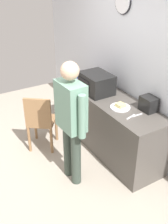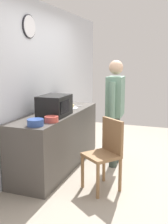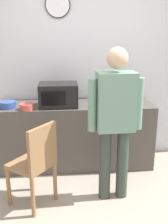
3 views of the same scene
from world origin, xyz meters
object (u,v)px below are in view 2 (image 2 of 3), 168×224
at_px(microwave, 54,105).
at_px(spoon_utensil, 78,106).
at_px(fork_utensil, 73,105).
at_px(cereal_bowl, 35,122).
at_px(wooden_chair, 106,151).
at_px(salad_bowl, 51,119).
at_px(person_standing, 115,105).
at_px(toaster, 61,100).
at_px(sandwich_plate, 70,107).

relative_size(microwave, spoon_utensil, 2.94).
height_order(microwave, fork_utensil, microwave).
bearing_deg(cereal_bowl, wooden_chair, -63.24).
xyz_separation_m(microwave, salad_bowl, (-0.39, -0.14, -0.11)).
distance_m(person_standing, wooden_chair, 0.97).
height_order(spoon_utensil, wooden_chair, wooden_chair).
xyz_separation_m(cereal_bowl, person_standing, (1.26, -0.72, 0.05)).
relative_size(salad_bowl, wooden_chair, 0.20).
bearing_deg(microwave, salad_bowl, -159.97).
bearing_deg(toaster, wooden_chair, -133.72).
bearing_deg(spoon_utensil, cereal_bowl, -179.47).
height_order(sandwich_plate, spoon_utensil, sandwich_plate).
bearing_deg(microwave, fork_utensil, 4.24).
relative_size(sandwich_plate, fork_utensil, 1.64).
distance_m(salad_bowl, spoon_utensil, 1.27).
xyz_separation_m(spoon_utensil, wooden_chair, (-1.11, -0.82, -0.37)).
relative_size(toaster, fork_utensil, 1.29).
relative_size(toaster, person_standing, 0.13).
xyz_separation_m(sandwich_plate, fork_utensil, (0.28, 0.06, -0.01)).
distance_m(cereal_bowl, fork_utensil, 1.53).
relative_size(toaster, wooden_chair, 0.23).
relative_size(cereal_bowl, person_standing, 0.12).
height_order(salad_bowl, person_standing, person_standing).
xyz_separation_m(sandwich_plate, wooden_chair, (-0.84, -0.86, -0.39)).
bearing_deg(person_standing, fork_utensil, 72.01).
height_order(salad_bowl, fork_utensil, salad_bowl).
distance_m(microwave, salad_bowl, 0.43).
distance_m(salad_bowl, fork_utensil, 1.29).
relative_size(cereal_bowl, wooden_chair, 0.22).
bearing_deg(toaster, spoon_utensil, -85.83).
xyz_separation_m(microwave, wooden_chair, (-0.24, -0.86, -0.52)).
xyz_separation_m(microwave, spoon_utensil, (0.87, -0.03, -0.15)).
bearing_deg(wooden_chair, person_standing, 5.78).
distance_m(fork_utensil, spoon_utensil, 0.10).
height_order(toaster, wooden_chair, toaster).
relative_size(toaster, spoon_utensil, 1.29).
bearing_deg(spoon_utensil, person_standing, -109.69).
bearing_deg(wooden_chair, fork_utensil, 39.43).
height_order(fork_utensil, spoon_utensil, same).
xyz_separation_m(sandwich_plate, spoon_utensil, (0.27, -0.04, -0.01)).
bearing_deg(fork_utensil, person_standing, -107.99).
distance_m(sandwich_plate, wooden_chair, 1.26).
distance_m(microwave, cereal_bowl, 0.66).
distance_m(toaster, fork_utensil, 0.24).
height_order(fork_utensil, wooden_chair, wooden_chair).
height_order(sandwich_plate, toaster, toaster).
distance_m(salad_bowl, person_standing, 1.18).
bearing_deg(spoon_utensil, sandwich_plate, 171.82).
xyz_separation_m(toaster, fork_utensil, (0.03, -0.22, -0.10)).
height_order(sandwich_plate, salad_bowl, salad_bowl).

